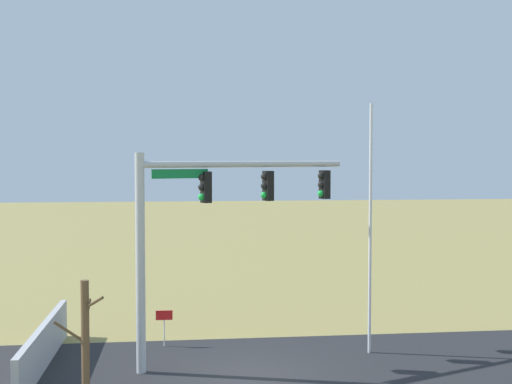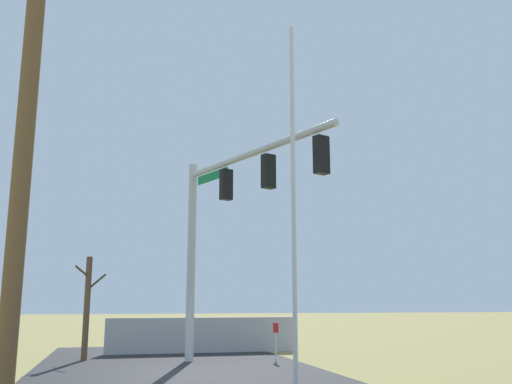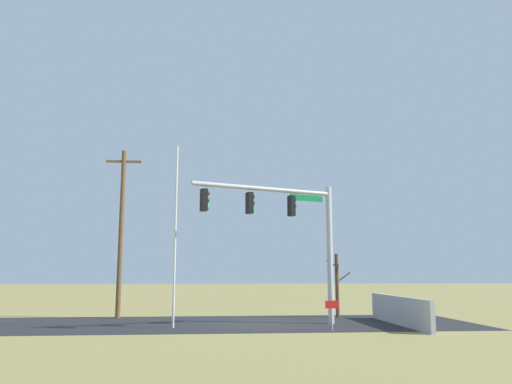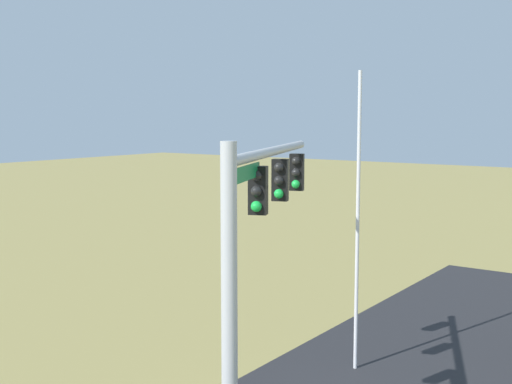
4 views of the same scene
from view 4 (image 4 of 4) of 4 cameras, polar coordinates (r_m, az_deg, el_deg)
The scene contains 3 objects.
road_surface at distance 18.41m, azimuth 13.68°, elevation -15.68°, with size 28.00×8.00×0.01m, color #232326.
signal_mast at distance 13.25m, azimuth 0.22°, elevation -3.27°, with size 6.71×2.81×6.50m.
flagpole at distance 18.05m, azimuth 8.70°, elevation -2.65°, with size 0.10×0.10×8.09m, color silver.
Camera 4 is at (11.93, 6.09, 6.92)m, focal length 46.70 mm.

